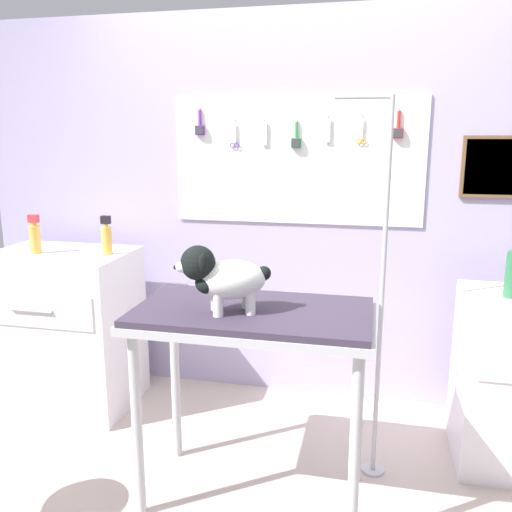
{
  "coord_description": "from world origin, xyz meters",
  "views": [
    {
      "loc": [
        0.48,
        -1.9,
        1.6
      ],
      "look_at": [
        0.02,
        0.19,
        1.12
      ],
      "focal_mm": 37.71,
      "sensor_mm": 36.0,
      "label": 1
    }
  ],
  "objects_px": {
    "grooming_arm": "(379,309)",
    "counter_left": "(65,329)",
    "grooming_table": "(253,331)",
    "dog": "(222,277)",
    "shampoo_bottle": "(107,238)"
  },
  "relations": [
    {
      "from": "grooming_arm",
      "to": "shampoo_bottle",
      "type": "bearing_deg",
      "value": 167.64
    },
    {
      "from": "counter_left",
      "to": "grooming_arm",
      "type": "bearing_deg",
      "value": -9.98
    },
    {
      "from": "shampoo_bottle",
      "to": "dog",
      "type": "bearing_deg",
      "value": -38.84
    },
    {
      "from": "grooming_arm",
      "to": "counter_left",
      "type": "bearing_deg",
      "value": 170.02
    },
    {
      "from": "grooming_table",
      "to": "counter_left",
      "type": "distance_m",
      "value": 1.47
    },
    {
      "from": "grooming_table",
      "to": "counter_left",
      "type": "bearing_deg",
      "value": 154.4
    },
    {
      "from": "grooming_arm",
      "to": "shampoo_bottle",
      "type": "distance_m",
      "value": 1.56
    },
    {
      "from": "grooming_table",
      "to": "counter_left",
      "type": "height_order",
      "value": "counter_left"
    },
    {
      "from": "grooming_table",
      "to": "dog",
      "type": "xyz_separation_m",
      "value": [
        -0.11,
        -0.08,
        0.25
      ]
    },
    {
      "from": "grooming_table",
      "to": "grooming_arm",
      "type": "xyz_separation_m",
      "value": [
        0.52,
        0.3,
        0.04
      ]
    },
    {
      "from": "grooming_arm",
      "to": "counter_left",
      "type": "height_order",
      "value": "grooming_arm"
    },
    {
      "from": "dog",
      "to": "shampoo_bottle",
      "type": "bearing_deg",
      "value": 141.16
    },
    {
      "from": "grooming_arm",
      "to": "dog",
      "type": "xyz_separation_m",
      "value": [
        -0.63,
        -0.38,
        0.21
      ]
    },
    {
      "from": "grooming_table",
      "to": "grooming_arm",
      "type": "distance_m",
      "value": 0.6
    },
    {
      "from": "grooming_table",
      "to": "grooming_arm",
      "type": "bearing_deg",
      "value": 30.18
    }
  ]
}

